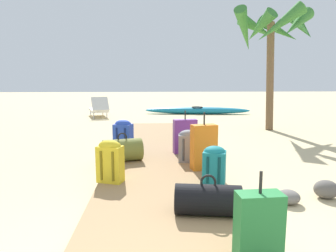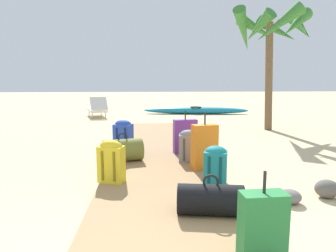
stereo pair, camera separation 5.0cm
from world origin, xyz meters
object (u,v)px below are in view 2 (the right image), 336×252
backpack_grey (189,145)px  kayak (196,110)px  suitcase_purple (185,136)px  suitcase_green (262,225)px  lounge_chair (97,109)px  backpack_blue (123,135)px  backpack_teal (216,164)px  suitcase_orange (204,147)px  duffel_bag_black (210,200)px  palm_tree_far_right (273,32)px  backpack_yellow (111,160)px  duffel_bag_olive (123,150)px

backpack_grey → kayak: size_ratio=0.12×
suitcase_purple → kayak: bearing=79.6°
suitcase_green → lounge_chair: 10.10m
backpack_grey → backpack_blue: 1.36m
backpack_teal → backpack_blue: size_ratio=0.82×
suitcase_orange → suitcase_purple: bearing=99.0°
suitcase_green → backpack_grey: size_ratio=1.29×
duffel_bag_black → suitcase_purple: suitcase_purple is taller
suitcase_purple → backpack_teal: size_ratio=1.57×
duffel_bag_black → palm_tree_far_right: 6.92m
backpack_grey → kayak: 7.83m
suitcase_green → kayak: size_ratio=0.16×
backpack_grey → backpack_yellow: 1.52m
duffel_bag_olive → backpack_teal: bearing=-42.7°
suitcase_purple → lounge_chair: (-2.62, 6.26, -0.07)m
duffel_bag_black → suitcase_purple: (0.06, 2.66, 0.16)m
backpack_blue → lounge_chair: bearing=103.4°
duffel_bag_black → backpack_yellow: (-1.12, 1.08, 0.14)m
backpack_blue → backpack_yellow: bearing=-91.0°
suitcase_green → backpack_yellow: suitcase_green is taller
palm_tree_far_right → backpack_teal: bearing=-118.6°
suitcase_purple → backpack_grey: bearing=-91.0°
backpack_grey → palm_tree_far_right: bearing=52.6°
suitcase_green → kayak: suitcase_green is taller
suitcase_green → suitcase_purple: bearing=93.1°
backpack_blue → palm_tree_far_right: bearing=36.9°
palm_tree_far_right → suitcase_purple: bearing=-132.4°
backpack_grey → duffel_bag_olive: bearing=175.4°
duffel_bag_olive → backpack_blue: size_ratio=1.17×
suitcase_green → lounge_chair: bearing=106.1°
suitcase_purple → suitcase_orange: 1.08m
duffel_bag_olive → duffel_bag_black: bearing=-63.8°
duffel_bag_black → duffel_bag_olive: (-1.05, 2.14, 0.03)m
suitcase_green → backpack_blue: 3.80m
backpack_teal → backpack_grey: size_ratio=0.94×
palm_tree_far_right → suitcase_green: bearing=-112.0°
backpack_grey → backpack_yellow: bearing=-140.5°
palm_tree_far_right → backpack_grey: bearing=-127.4°
backpack_blue → backpack_grey: bearing=-32.5°
backpack_yellow → lounge_chair: lounge_chair is taller
duffel_bag_olive → palm_tree_far_right: 5.90m
backpack_blue → palm_tree_far_right: (3.98, 2.99, 2.34)m
backpack_grey → palm_tree_far_right: (2.84, 3.72, 2.38)m
suitcase_green → backpack_teal: bearing=89.6°
suitcase_orange → backpack_yellow: suitcase_orange is taller
suitcase_orange → palm_tree_far_right: 5.46m
palm_tree_far_right → lounge_chair: (-5.44, 3.16, -2.42)m
backpack_teal → backpack_yellow: backpack_yellow is taller
backpack_blue → duffel_bag_olive: bearing=-86.4°
suitcase_purple → suitcase_orange: (0.17, -1.06, 0.03)m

